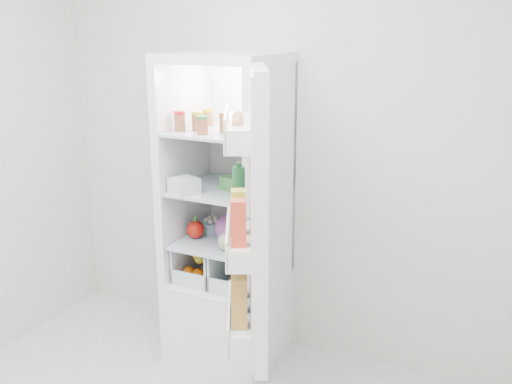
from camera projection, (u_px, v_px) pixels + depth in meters
The scene contains 19 objects.
room_walls at pixel (107, 131), 1.96m from camera, with size 3.02×3.02×2.61m.
refrigerator at pixel (231, 249), 3.38m from camera, with size 0.60×0.60×1.80m.
shelf_low at pixel (226, 240), 3.31m from camera, with size 0.49×0.53×0.01m, color silver.
shelf_mid at pixel (225, 189), 3.22m from camera, with size 0.49×0.53×0.01m, color silver.
shelf_top at pixel (224, 131), 3.13m from camera, with size 0.49×0.53×0.01m, color silver.
crisper_left at pixel (208, 257), 3.39m from camera, with size 0.23×0.46×0.22m, color silver, non-canonical shape.
crisper_right at pixel (245, 265), 3.29m from camera, with size 0.23×0.46×0.22m, color silver, non-canonical shape.
condiment_jars at pixel (213, 124), 3.05m from camera, with size 0.46×0.32×0.08m.
squeeze_bottle at pixel (248, 117), 3.00m from camera, with size 0.05×0.05×0.18m, color silver.
tub_white at pixel (184, 186), 3.10m from camera, with size 0.13×0.13×0.09m, color silver.
tin_red at pixel (241, 196), 2.97m from camera, with size 0.08×0.08×0.05m, color #BA331B.
tub_green at pixel (233, 182), 3.19m from camera, with size 0.09×0.13×0.08m, color #3D863D.
red_cabbage at pixel (231, 229), 3.20m from camera, with size 0.18×0.18×0.18m, color #481B4F.
bell_pepper at pixel (196, 229), 3.31m from camera, with size 0.10×0.10×0.10m, color #B7160B.
mushroom_bowl at pixel (212, 227), 3.42m from camera, with size 0.13×0.13×0.06m, color #7EADBC.
salad_bag at pixel (227, 242), 3.13m from camera, with size 0.10×0.10×0.10m, color #99B588.
citrus_pile at pixel (207, 263), 3.39m from camera, with size 0.20×0.31×0.16m.
veg_pile at pixel (246, 272), 3.30m from camera, with size 0.16×0.30×0.10m.
fridge_door at pixel (252, 222), 2.56m from camera, with size 0.40×0.57×1.30m.
Camera 1 is at (1.31, -1.52, 1.94)m, focal length 40.00 mm.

